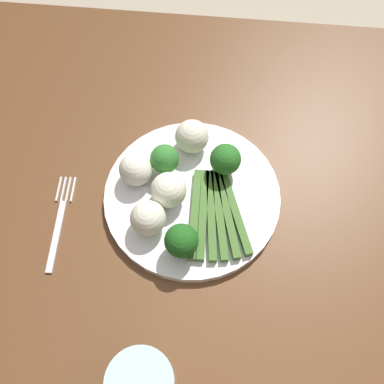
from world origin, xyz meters
TOP-DOWN VIEW (x-y plane):
  - ground_plane at (0.00, 0.00)m, footprint 6.00×6.00m
  - dining_table at (0.00, 0.00)m, footprint 1.22×0.82m
  - plate at (-0.06, -0.03)m, footprint 0.28×0.28m
  - asparagus_bundle at (-0.02, -0.06)m, footprint 0.10×0.16m
  - broccoli_near_center at (-0.11, 0.01)m, footprint 0.05×0.05m
  - broccoli_left at (-0.06, -0.13)m, footprint 0.05×0.05m
  - broccoli_outer_edge at (-0.01, 0.02)m, footprint 0.05×0.05m
  - cauliflower_back_right at (-0.09, -0.04)m, footprint 0.06×0.06m
  - cauliflower_near_fork at (-0.15, -0.01)m, footprint 0.05×0.05m
  - cauliflower_edge at (-0.12, -0.09)m, footprint 0.05×0.05m
  - cauliflower_front at (-0.07, 0.06)m, footprint 0.06×0.06m
  - fork at (-0.26, -0.09)m, footprint 0.03×0.17m

SIDE VIEW (x-z plane):
  - ground_plane at x=0.00m, z-range -0.02..0.00m
  - dining_table at x=0.00m, z-range 0.25..0.97m
  - fork at x=-0.26m, z-range 0.72..0.72m
  - plate at x=-0.06m, z-range 0.72..0.74m
  - asparagus_bundle at x=-0.02m, z-range 0.74..0.75m
  - cauliflower_near_fork at x=-0.15m, z-range 0.74..0.79m
  - cauliflower_edge at x=-0.12m, z-range 0.74..0.79m
  - cauliflower_back_right at x=-0.09m, z-range 0.74..0.79m
  - cauliflower_front at x=-0.07m, z-range 0.74..0.79m
  - broccoli_near_center at x=-0.11m, z-range 0.74..0.80m
  - broccoli_left at x=-0.06m, z-range 0.74..0.80m
  - broccoli_outer_edge at x=-0.01m, z-range 0.74..0.80m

